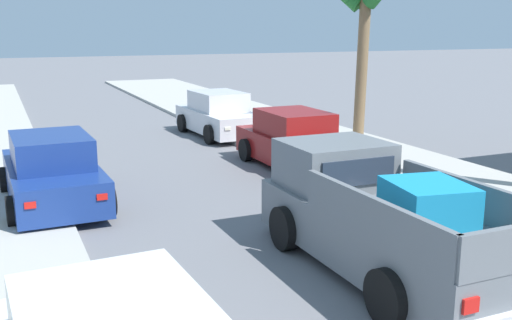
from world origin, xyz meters
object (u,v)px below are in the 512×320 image
object	(u,v)px
car_left_near	(219,115)
car_right_near	(52,173)
pickup_truck	(380,220)
car_left_far	(295,142)

from	to	relation	value
car_left_near	car_right_near	world-z (taller)	same
car_left_near	car_right_near	size ratio (longest dim) A/B	1.01
pickup_truck	car_left_near	xyz separation A→B (m)	(1.78, 12.20, -0.09)
pickup_truck	car_right_near	size ratio (longest dim) A/B	1.21
car_right_near	pickup_truck	bearing A→B (deg)	-52.38
car_left_far	car_right_near	bearing A→B (deg)	-170.35
car_left_near	car_left_far	world-z (taller)	same
car_left_near	car_right_near	xyz separation A→B (m)	(-6.16, -6.52, 0.00)
car_left_far	pickup_truck	bearing A→B (deg)	-106.30
car_right_near	car_left_far	distance (m)	6.44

